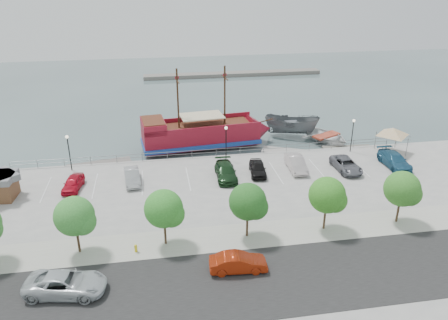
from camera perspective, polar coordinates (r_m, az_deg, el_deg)
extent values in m
plane|color=#445354|center=(47.60, 1.59, -4.18)|extent=(160.00, 160.00, 0.00)
cube|color=black|center=(34.04, 6.94, -15.17)|extent=(100.00, 8.00, 0.04)
cube|color=#A09F90|center=(38.69, 4.47, -9.70)|extent=(100.00, 4.00, 0.05)
cylinder|color=slate|center=(53.73, 0.03, 1.50)|extent=(50.00, 0.06, 0.06)
cylinder|color=slate|center=(53.88, 0.03, 1.11)|extent=(50.00, 0.06, 0.06)
cube|color=slate|center=(100.37, 1.20, 11.15)|extent=(40.00, 3.00, 0.80)
cube|color=maroon|center=(58.62, -3.07, 3.28)|extent=(15.75, 6.42, 2.49)
cube|color=#1B409B|center=(58.91, -3.05, 2.53)|extent=(16.06, 6.73, 0.57)
cone|color=maroon|center=(60.89, 4.70, 4.02)|extent=(3.54, 4.90, 4.60)
cube|color=maroon|center=(57.03, -9.23, 4.45)|extent=(3.37, 5.07, 1.34)
cube|color=#592A17|center=(56.80, -9.28, 5.13)|extent=(3.14, 4.67, 0.11)
cube|color=#592A17|center=(58.28, -2.63, 4.51)|extent=(12.83, 5.53, 0.14)
cube|color=maroon|center=(60.22, -3.59, 5.42)|extent=(15.25, 1.85, 0.67)
cube|color=maroon|center=(55.98, -2.57, 4.00)|extent=(15.25, 1.85, 0.67)
cylinder|color=#382111|center=(57.81, 0.10, 8.40)|extent=(0.25, 0.25, 7.85)
cylinder|color=#382111|center=(56.49, -6.05, 7.90)|extent=(0.25, 0.25, 7.85)
cylinder|color=#382111|center=(57.23, 0.10, 10.71)|extent=(0.44, 2.87, 0.13)
cylinder|color=#382111|center=(55.89, -6.15, 10.26)|extent=(0.44, 2.87, 0.13)
cube|color=beige|center=(57.78, -2.94, 5.79)|extent=(5.91, 4.22, 0.11)
cylinder|color=#382111|center=(60.74, 5.33, 5.10)|extent=(2.39, 0.41, 0.57)
imported|color=slate|center=(63.39, 8.80, 4.32)|extent=(8.29, 5.97, 3.01)
imported|color=silver|center=(62.25, 13.19, 2.83)|extent=(7.49, 8.41, 1.44)
cube|color=slate|center=(55.50, -15.94, -0.66)|extent=(7.91, 3.59, 0.44)
cube|color=#989590|center=(57.70, 8.63, 0.97)|extent=(7.55, 4.91, 0.42)
cube|color=#68655B|center=(60.58, 15.85, 1.41)|extent=(6.68, 2.30, 0.38)
cube|color=brown|center=(49.25, -27.18, -3.38)|extent=(3.00, 3.00, 2.04)
cylinder|color=slate|center=(59.07, 19.18, 2.47)|extent=(0.08, 0.08, 2.35)
cylinder|color=slate|center=(60.33, 21.55, 2.55)|extent=(0.08, 0.08, 2.35)
cylinder|color=slate|center=(56.78, 20.35, 1.45)|extent=(0.08, 0.08, 2.35)
cylinder|color=slate|center=(58.09, 22.79, 1.56)|extent=(0.08, 0.08, 2.35)
pyramid|color=silver|center=(57.87, 21.27, 3.93)|extent=(4.66, 4.66, 0.96)
imported|color=silver|center=(34.06, -19.96, -14.95)|extent=(6.09, 3.58, 1.59)
imported|color=#99240B|center=(34.19, 1.87, -13.25)|extent=(4.52, 1.84, 1.46)
cylinder|color=yellow|center=(37.05, -11.43, -11.34)|extent=(0.23, 0.23, 0.58)
sphere|color=yellow|center=(36.88, -11.47, -10.94)|extent=(0.25, 0.25, 0.25)
cylinder|color=black|center=(52.40, -19.52, 0.71)|extent=(0.12, 0.12, 4.00)
sphere|color=#FFF2CC|center=(51.67, -19.84, 2.86)|extent=(0.36, 0.36, 0.36)
cylinder|color=black|center=(52.15, 0.26, 2.04)|extent=(0.12, 0.12, 4.00)
sphere|color=#FFF2CC|center=(51.41, 0.27, 4.21)|extent=(0.36, 0.36, 0.36)
cylinder|color=black|center=(56.92, 16.37, 2.94)|extent=(0.12, 0.12, 4.00)
sphere|color=#FFF2CC|center=(56.24, 16.61, 4.94)|extent=(0.36, 0.36, 0.36)
cylinder|color=#473321|center=(37.81, -18.50, -9.94)|extent=(0.20, 0.20, 2.20)
sphere|color=#33782E|center=(36.63, -18.97, -6.93)|extent=(3.20, 3.20, 3.20)
sphere|color=#33782E|center=(36.47, -18.02, -7.67)|extent=(2.20, 2.20, 2.20)
cylinder|color=#473321|center=(37.20, -7.70, -9.37)|extent=(0.20, 0.20, 2.20)
sphere|color=#2D7926|center=(36.00, -7.89, -6.30)|extent=(3.20, 3.20, 3.20)
sphere|color=#2D7926|center=(35.96, -6.88, -7.03)|extent=(2.20, 2.20, 2.20)
cylinder|color=#473321|center=(37.90, 3.04, -8.48)|extent=(0.20, 0.20, 2.20)
sphere|color=#225A1E|center=(36.73, 3.12, -5.45)|extent=(3.20, 3.20, 3.20)
sphere|color=#225A1E|center=(36.80, 4.12, -6.13)|extent=(2.20, 2.20, 2.20)
cylinder|color=#473321|center=(39.84, 13.00, -7.39)|extent=(0.20, 0.20, 2.20)
sphere|color=#30751F|center=(38.73, 13.31, -4.47)|extent=(3.20, 3.20, 3.20)
sphere|color=#30751F|center=(38.90, 14.24, -5.11)|extent=(2.20, 2.20, 2.20)
cylinder|color=#473321|center=(42.85, 21.77, -6.24)|extent=(0.20, 0.20, 2.20)
sphere|color=#316E23|center=(41.81, 22.24, -3.50)|extent=(3.20, 3.20, 3.20)
sphere|color=#316E23|center=(42.07, 23.06, -4.09)|extent=(2.20, 2.20, 2.20)
imported|color=#B80D20|center=(48.38, -19.12, -2.87)|extent=(2.23, 4.25, 1.38)
imported|color=#A8AAAC|center=(48.07, -11.91, -2.12)|extent=(1.96, 4.57, 1.46)
imported|color=#173519|center=(48.10, 0.22, -1.52)|extent=(2.32, 5.33, 1.53)
imported|color=black|center=(49.13, 4.42, -1.07)|extent=(2.23, 4.47, 1.46)
imported|color=beige|center=(50.70, 9.39, -0.44)|extent=(1.89, 4.86, 1.58)
imported|color=slate|center=(51.84, 15.66, -0.60)|extent=(2.42, 5.05, 1.39)
imported|color=#225677|center=(54.60, 21.38, -0.02)|extent=(2.27, 5.51, 1.60)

